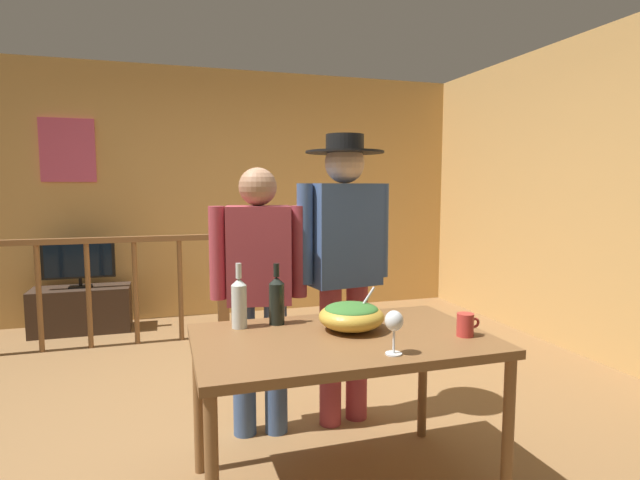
% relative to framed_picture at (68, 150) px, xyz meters
% --- Properties ---
extents(ground_plane, '(7.56, 7.56, 0.00)m').
position_rel_framed_picture_xyz_m(ground_plane, '(1.36, -2.71, -1.77)').
color(ground_plane, olive).
extents(back_wall, '(5.82, 0.10, 2.67)m').
position_rel_framed_picture_xyz_m(back_wall, '(1.36, 0.06, -0.44)').
color(back_wall, tan).
rests_on(back_wall, ground_plane).
extents(side_wall_right, '(0.10, 4.16, 2.67)m').
position_rel_framed_picture_xyz_m(side_wall_right, '(4.26, -1.88, -0.44)').
color(side_wall_right, tan).
rests_on(side_wall_right, ground_plane).
extents(framed_picture, '(0.51, 0.03, 0.63)m').
position_rel_framed_picture_xyz_m(framed_picture, '(0.00, 0.00, 0.00)').
color(framed_picture, '#CA4D73').
extents(stair_railing, '(2.80, 0.10, 1.02)m').
position_rel_framed_picture_xyz_m(stair_railing, '(0.45, -0.86, -1.16)').
color(stair_railing, brown).
rests_on(stair_railing, ground_plane).
extents(tv_console, '(0.90, 0.40, 0.44)m').
position_rel_framed_picture_xyz_m(tv_console, '(0.10, -0.29, -1.55)').
color(tv_console, '#38281E').
rests_on(tv_console, ground_plane).
extents(flat_screen_tv, '(0.65, 0.12, 0.47)m').
position_rel_framed_picture_xyz_m(flat_screen_tv, '(0.10, -0.32, -1.06)').
color(flat_screen_tv, black).
rests_on(flat_screen_tv, tv_console).
extents(serving_table, '(1.31, 0.82, 0.75)m').
position_rel_framed_picture_xyz_m(serving_table, '(1.64, -3.50, -1.10)').
color(serving_table, brown).
rests_on(serving_table, ground_plane).
extents(salad_bowl, '(0.31, 0.31, 0.20)m').
position_rel_framed_picture_xyz_m(salad_bowl, '(1.72, -3.43, -0.95)').
color(salad_bowl, gold).
rests_on(salad_bowl, serving_table).
extents(wine_glass, '(0.08, 0.08, 0.18)m').
position_rel_framed_picture_xyz_m(wine_glass, '(1.76, -3.80, -0.90)').
color(wine_glass, silver).
rests_on(wine_glass, serving_table).
extents(wine_bottle_dark, '(0.08, 0.08, 0.30)m').
position_rel_framed_picture_xyz_m(wine_bottle_dark, '(1.41, -3.22, -0.90)').
color(wine_bottle_dark, black).
rests_on(wine_bottle_dark, serving_table).
extents(wine_bottle_clear, '(0.07, 0.07, 0.31)m').
position_rel_framed_picture_xyz_m(wine_bottle_clear, '(1.22, -3.23, -0.90)').
color(wine_bottle_clear, silver).
rests_on(wine_bottle_clear, serving_table).
extents(mug_red, '(0.11, 0.08, 0.10)m').
position_rel_framed_picture_xyz_m(mug_red, '(2.17, -3.67, -0.97)').
color(mug_red, '#B7332D').
rests_on(mug_red, serving_table).
extents(person_standing_left, '(0.53, 0.27, 1.52)m').
position_rel_framed_picture_xyz_m(person_standing_left, '(1.39, -2.83, -0.89)').
color(person_standing_left, '#3D5684').
rests_on(person_standing_left, ground_plane).
extents(person_standing_right, '(0.59, 0.45, 1.71)m').
position_rel_framed_picture_xyz_m(person_standing_right, '(1.90, -2.83, -0.74)').
color(person_standing_right, '#9E3842').
rests_on(person_standing_right, ground_plane).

